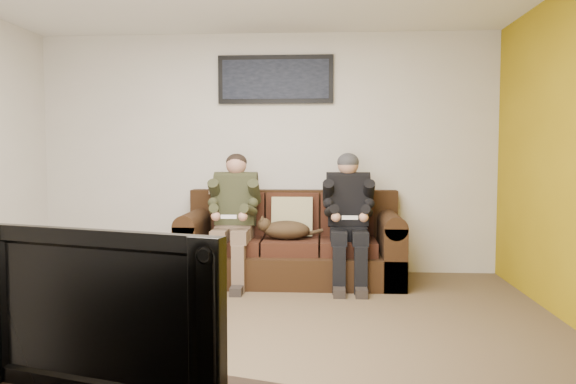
# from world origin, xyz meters

# --- Properties ---
(floor) EXTENTS (5.00, 5.00, 0.00)m
(floor) POSITION_xyz_m (0.00, 0.00, 0.00)
(floor) COLOR brown
(floor) RESTS_ON ground
(wall_back) EXTENTS (5.00, 0.00, 5.00)m
(wall_back) POSITION_xyz_m (0.00, 2.25, 1.30)
(wall_back) COLOR beige
(wall_back) RESTS_ON ground
(wall_front) EXTENTS (5.00, 0.00, 5.00)m
(wall_front) POSITION_xyz_m (0.00, -2.25, 1.30)
(wall_front) COLOR beige
(wall_front) RESTS_ON ground
(sofa) EXTENTS (2.22, 0.96, 0.91)m
(sofa) POSITION_xyz_m (0.30, 1.83, 0.34)
(sofa) COLOR black
(sofa) RESTS_ON ground
(throw_pillow) EXTENTS (0.42, 0.20, 0.42)m
(throw_pillow) POSITION_xyz_m (0.30, 1.87, 0.64)
(throw_pillow) COLOR tan
(throw_pillow) RESTS_ON sofa
(throw_blanket) EXTENTS (0.45, 0.22, 0.08)m
(throw_blanket) POSITION_xyz_m (-0.37, 2.11, 0.91)
(throw_blanket) COLOR #C7B192
(throw_blanket) RESTS_ON sofa
(person_left) EXTENTS (0.51, 0.87, 1.30)m
(person_left) POSITION_xyz_m (-0.27, 1.64, 0.73)
(person_left) COLOR brown
(person_left) RESTS_ON sofa
(person_right) EXTENTS (0.51, 0.86, 1.31)m
(person_right) POSITION_xyz_m (0.87, 1.64, 0.73)
(person_right) COLOR black
(person_right) RESTS_ON sofa
(cat) EXTENTS (0.66, 0.26, 0.24)m
(cat) POSITION_xyz_m (0.24, 1.64, 0.54)
(cat) COLOR #4C361E
(cat) RESTS_ON sofa
(framed_poster) EXTENTS (1.25, 0.05, 0.52)m
(framed_poster) POSITION_xyz_m (0.10, 2.22, 2.10)
(framed_poster) COLOR black
(framed_poster) RESTS_ON wall_back
(television) EXTENTS (1.01, 0.43, 0.59)m
(television) POSITION_xyz_m (-0.14, -1.95, 0.75)
(television) COLOR black
(television) RESTS_ON tv_stand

